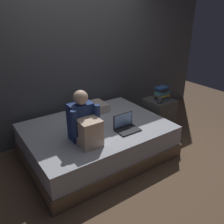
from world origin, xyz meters
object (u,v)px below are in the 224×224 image
at_px(book_stack, 162,93).
at_px(person_sitting, 84,123).
at_px(laptop, 126,126).
at_px(pillow, 89,109).
at_px(bed, 97,140).
at_px(mug, 160,101).
at_px(nightstand, 159,115).

bearing_deg(book_stack, person_sitting, -169.85).
relative_size(laptop, pillow, 0.57).
height_order(laptop, book_stack, book_stack).
distance_m(bed, book_stack, 1.40).
relative_size(laptop, mug, 3.56).
xyz_separation_m(bed, pillow, (0.15, 0.45, 0.31)).
relative_size(bed, laptop, 6.25).
xyz_separation_m(nightstand, person_sitting, (-1.63, -0.31, 0.44)).
height_order(laptop, mug, laptop).
xyz_separation_m(person_sitting, book_stack, (1.66, 0.30, -0.03)).
height_order(pillow, mug, mug).
distance_m(pillow, mug, 1.16).
distance_m(nightstand, laptop, 1.12).
distance_m(nightstand, book_stack, 0.40).
bearing_deg(pillow, person_sitting, -123.46).
height_order(bed, book_stack, book_stack).
relative_size(person_sitting, pillow, 1.17).
bearing_deg(laptop, mug, 15.63).
bearing_deg(bed, book_stack, 0.95).
bearing_deg(mug, nightstand, 42.69).
xyz_separation_m(bed, book_stack, (1.33, 0.02, 0.46)).
distance_m(bed, pillow, 0.56).
xyz_separation_m(book_stack, mug, (-0.16, -0.11, -0.07)).
bearing_deg(bed, nightstand, 1.47).
distance_m(nightstand, pillow, 1.25).
distance_m(pillow, book_stack, 1.26).
distance_m(laptop, book_stack, 1.13).
bearing_deg(person_sitting, nightstand, 10.69).
relative_size(laptop, book_stack, 1.28).
xyz_separation_m(nightstand, book_stack, (0.03, -0.01, 0.40)).
distance_m(person_sitting, mug, 1.52).
relative_size(bed, person_sitting, 3.05).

